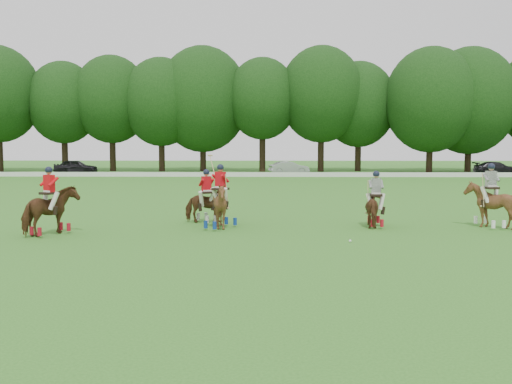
{
  "coord_description": "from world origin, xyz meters",
  "views": [
    {
      "loc": [
        0.72,
        -16.94,
        3.2
      ],
      "look_at": [
        0.24,
        4.2,
        1.4
      ],
      "focal_mm": 40.0,
      "sensor_mm": 36.0,
      "label": 1
    }
  ],
  "objects_px": {
    "car_mid": "(289,168)",
    "car_right": "(497,168)",
    "polo_ball": "(350,241)",
    "polo_stripe_b": "(490,204)",
    "polo_stripe_a": "(376,207)",
    "polo_red_a": "(50,210)",
    "polo_red_b": "(207,204)",
    "car_left": "(76,167)",
    "polo_red_c": "(221,205)"
  },
  "relations": [
    {
      "from": "car_mid",
      "to": "car_right",
      "type": "xyz_separation_m",
      "value": [
        21.48,
        0.0,
        -0.01
      ]
    },
    {
      "from": "car_mid",
      "to": "polo_ball",
      "type": "height_order",
      "value": "car_mid"
    },
    {
      "from": "car_mid",
      "to": "polo_ball",
      "type": "xyz_separation_m",
      "value": [
        0.56,
        -41.07,
        -0.63
      ]
    },
    {
      "from": "polo_stripe_b",
      "to": "polo_ball",
      "type": "height_order",
      "value": "polo_stripe_b"
    },
    {
      "from": "polo_stripe_a",
      "to": "car_right",
      "type": "bearing_deg",
      "value": 62.63
    },
    {
      "from": "polo_red_a",
      "to": "polo_stripe_a",
      "type": "height_order",
      "value": "polo_red_a"
    },
    {
      "from": "polo_stripe_b",
      "to": "polo_red_b",
      "type": "bearing_deg",
      "value": 174.85
    },
    {
      "from": "car_mid",
      "to": "polo_red_b",
      "type": "relative_size",
      "value": 1.51
    },
    {
      "from": "polo_ball",
      "to": "polo_red_b",
      "type": "bearing_deg",
      "value": 139.75
    },
    {
      "from": "car_mid",
      "to": "polo_stripe_b",
      "type": "height_order",
      "value": "polo_stripe_b"
    },
    {
      "from": "polo_ball",
      "to": "car_right",
      "type": "bearing_deg",
      "value": 63.01
    },
    {
      "from": "car_left",
      "to": "polo_stripe_b",
      "type": "bearing_deg",
      "value": -148.81
    },
    {
      "from": "car_right",
      "to": "polo_ball",
      "type": "bearing_deg",
      "value": 154.46
    },
    {
      "from": "polo_red_c",
      "to": "polo_stripe_b",
      "type": "xyz_separation_m",
      "value": [
        10.24,
        0.53,
        0.01
      ]
    },
    {
      "from": "polo_red_b",
      "to": "car_mid",
      "type": "bearing_deg",
      "value": 82.86
    },
    {
      "from": "polo_stripe_b",
      "to": "car_left",
      "type": "bearing_deg",
      "value": 127.31
    },
    {
      "from": "polo_ball",
      "to": "car_mid",
      "type": "bearing_deg",
      "value": 90.78
    },
    {
      "from": "polo_stripe_a",
      "to": "polo_stripe_b",
      "type": "xyz_separation_m",
      "value": [
        4.31,
        -0.1,
        0.13
      ]
    },
    {
      "from": "car_left",
      "to": "polo_ball",
      "type": "height_order",
      "value": "car_left"
    },
    {
      "from": "polo_stripe_b",
      "to": "car_right",
      "type": "bearing_deg",
      "value": 68.11
    },
    {
      "from": "polo_red_c",
      "to": "polo_ball",
      "type": "height_order",
      "value": "polo_red_c"
    },
    {
      "from": "car_right",
      "to": "polo_red_b",
      "type": "height_order",
      "value": "polo_red_b"
    },
    {
      "from": "polo_red_a",
      "to": "polo_stripe_b",
      "type": "bearing_deg",
      "value": 7.6
    },
    {
      "from": "car_mid",
      "to": "polo_stripe_a",
      "type": "bearing_deg",
      "value": 168.68
    },
    {
      "from": "polo_red_b",
      "to": "polo_red_c",
      "type": "distance_m",
      "value": 1.67
    },
    {
      "from": "polo_red_a",
      "to": "polo_stripe_a",
      "type": "relative_size",
      "value": 1.11
    },
    {
      "from": "polo_stripe_a",
      "to": "car_mid",
      "type": "bearing_deg",
      "value": 93.07
    },
    {
      "from": "car_left",
      "to": "polo_red_a",
      "type": "distance_m",
      "value": 41.8
    },
    {
      "from": "polo_red_b",
      "to": "car_left",
      "type": "bearing_deg",
      "value": 115.86
    },
    {
      "from": "polo_ball",
      "to": "polo_red_a",
      "type": "bearing_deg",
      "value": 173.17
    },
    {
      "from": "car_right",
      "to": "polo_stripe_a",
      "type": "relative_size",
      "value": 2.13
    },
    {
      "from": "car_left",
      "to": "car_right",
      "type": "height_order",
      "value": "car_left"
    },
    {
      "from": "polo_red_c",
      "to": "car_right",
      "type": "bearing_deg",
      "value": 56.42
    },
    {
      "from": "car_right",
      "to": "polo_red_a",
      "type": "xyz_separation_m",
      "value": [
        -31.22,
        -39.84,
        0.21
      ]
    },
    {
      "from": "polo_red_a",
      "to": "polo_red_b",
      "type": "bearing_deg",
      "value": 31.31
    },
    {
      "from": "car_right",
      "to": "polo_stripe_b",
      "type": "distance_m",
      "value": 40.62
    },
    {
      "from": "car_mid",
      "to": "polo_red_a",
      "type": "bearing_deg",
      "value": 151.87
    },
    {
      "from": "car_left",
      "to": "polo_ball",
      "type": "bearing_deg",
      "value": -156.92
    },
    {
      "from": "car_mid",
      "to": "car_right",
      "type": "relative_size",
      "value": 0.9
    },
    {
      "from": "polo_red_a",
      "to": "polo_red_b",
      "type": "xyz_separation_m",
      "value": [
        5.15,
        3.13,
        -0.12
      ]
    },
    {
      "from": "car_left",
      "to": "polo_stripe_a",
      "type": "bearing_deg",
      "value": -153.12
    },
    {
      "from": "car_right",
      "to": "polo_ball",
      "type": "distance_m",
      "value": 46.1
    },
    {
      "from": "polo_red_c",
      "to": "polo_stripe_a",
      "type": "height_order",
      "value": "polo_red_c"
    },
    {
      "from": "polo_red_b",
      "to": "polo_red_c",
      "type": "bearing_deg",
      "value": -65.42
    },
    {
      "from": "car_mid",
      "to": "polo_red_b",
      "type": "distance_m",
      "value": 37.0
    },
    {
      "from": "car_right",
      "to": "polo_stripe_a",
      "type": "distance_m",
      "value": 42.33
    },
    {
      "from": "polo_red_b",
      "to": "polo_red_a",
      "type": "bearing_deg",
      "value": -148.69
    },
    {
      "from": "polo_red_b",
      "to": "polo_stripe_b",
      "type": "bearing_deg",
      "value": -5.15
    },
    {
      "from": "car_left",
      "to": "car_mid",
      "type": "height_order",
      "value": "car_left"
    },
    {
      "from": "polo_red_a",
      "to": "polo_ball",
      "type": "bearing_deg",
      "value": -6.83
    }
  ]
}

